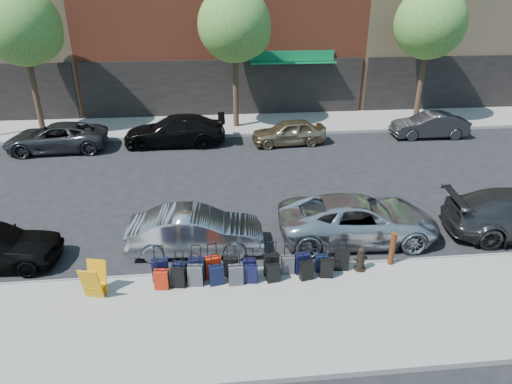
{
  "coord_description": "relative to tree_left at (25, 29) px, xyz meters",
  "views": [
    {
      "loc": [
        -0.97,
        -15.35,
        7.72
      ],
      "look_at": [
        0.47,
        -1.5,
        1.16
      ],
      "focal_mm": 32.0,
      "sensor_mm": 36.0,
      "label": 1
    }
  ],
  "objects": [
    {
      "name": "suitcase_front_3",
      "position": [
        8.8,
        -14.25,
        -4.94
      ],
      "size": [
        0.46,
        0.31,
        1.04
      ],
      "rotation": [
        0.0,
        0.0,
        0.18
      ],
      "color": "#A51C0A",
      "rests_on": "sidewalk_near"
    },
    {
      "name": "curb_near",
      "position": [
        9.86,
        -13.98,
        -5.34
      ],
      "size": [
        60.0,
        0.08,
        0.15
      ],
      "primitive_type": "cube",
      "color": "gray",
      "rests_on": "ground"
    },
    {
      "name": "ground",
      "position": [
        9.86,
        -9.5,
        -5.41
      ],
      "size": [
        120.0,
        120.0,
        0.0
      ],
      "primitive_type": "plane",
      "color": "black",
      "rests_on": "ground"
    },
    {
      "name": "suitcase_front_6",
      "position": [
        10.42,
        -14.31,
        -4.94
      ],
      "size": [
        0.45,
        0.28,
        1.03
      ],
      "rotation": [
        0.0,
        0.0,
        -0.1
      ],
      "color": "black",
      "rests_on": "sidewalk_near"
    },
    {
      "name": "suitcase_back_8",
      "position": [
        11.35,
        -14.63,
        -4.99
      ],
      "size": [
        0.4,
        0.28,
        0.88
      ],
      "rotation": [
        0.0,
        0.0,
        0.18
      ],
      "color": "black",
      "rests_on": "sidewalk_near"
    },
    {
      "name": "tree_left",
      "position": [
        0.0,
        0.0,
        0.0
      ],
      "size": [
        3.8,
        3.8,
        7.27
      ],
      "color": "black",
      "rests_on": "sidewalk_far"
    },
    {
      "name": "tree_center",
      "position": [
        10.5,
        0.0,
        0.0
      ],
      "size": [
        3.8,
        3.8,
        7.27
      ],
      "color": "black",
      "rests_on": "sidewalk_far"
    },
    {
      "name": "bollard",
      "position": [
        13.95,
        -14.15,
        -4.74
      ],
      "size": [
        0.19,
        0.19,
        1.01
      ],
      "color": "#38190C",
      "rests_on": "sidewalk_near"
    },
    {
      "name": "suitcase_back_5",
      "position": [
        9.81,
        -14.61,
        -5.0
      ],
      "size": [
        0.38,
        0.25,
        0.84
      ],
      "rotation": [
        0.0,
        0.0,
        -0.15
      ],
      "color": "black",
      "rests_on": "sidewalk_near"
    },
    {
      "name": "suitcase_front_0",
      "position": [
        7.35,
        -14.26,
        -4.93
      ],
      "size": [
        0.46,
        0.28,
        1.06
      ],
      "rotation": [
        0.0,
        0.0,
        0.09
      ],
      "color": "black",
      "rests_on": "sidewalk_near"
    },
    {
      "name": "car_far_0",
      "position": [
        1.39,
        -2.73,
        -4.75
      ],
      "size": [
        4.89,
        2.42,
        1.33
      ],
      "primitive_type": "imported",
      "rotation": [
        0.0,
        0.0,
        -1.53
      ],
      "color": "#323234",
      "rests_on": "ground"
    },
    {
      "name": "suitcase_back_9",
      "position": [
        11.93,
        -14.58,
        -4.99
      ],
      "size": [
        0.39,
        0.26,
        0.87
      ],
      "rotation": [
        0.0,
        0.0,
        -0.14
      ],
      "color": "black",
      "rests_on": "sidewalk_near"
    },
    {
      "name": "car_near_1",
      "position": [
        8.31,
        -12.59,
        -4.73
      ],
      "size": [
        4.17,
        1.6,
        1.36
      ],
      "primitive_type": "imported",
      "rotation": [
        0.0,
        0.0,
        1.53
      ],
      "color": "#ACAFB3",
      "rests_on": "ground"
    },
    {
      "name": "suitcase_back_2",
      "position": [
        8.31,
        -14.57,
        -4.96
      ],
      "size": [
        0.43,
        0.28,
        0.96
      ],
      "rotation": [
        0.0,
        0.0,
        -0.11
      ],
      "color": "#3D3D42",
      "rests_on": "sidewalk_near"
    },
    {
      "name": "suitcase_front_7",
      "position": [
        10.89,
        -14.28,
        -4.99
      ],
      "size": [
        0.38,
        0.23,
        0.88
      ],
      "rotation": [
        0.0,
        0.0,
        -0.07
      ],
      "color": "#39383D",
      "rests_on": "sidewalk_near"
    },
    {
      "name": "suitcase_front_9",
      "position": [
        11.85,
        -14.31,
        -4.99
      ],
      "size": [
        0.36,
        0.21,
        0.86
      ],
      "rotation": [
        0.0,
        0.0,
        -0.04
      ],
      "color": "black",
      "rests_on": "sidewalk_near"
    },
    {
      "name": "suitcase_back_1",
      "position": [
        7.85,
        -14.6,
        -4.98
      ],
      "size": [
        0.41,
        0.28,
        0.91
      ],
      "rotation": [
        0.0,
        0.0,
        -0.16
      ],
      "color": "black",
      "rests_on": "sidewalk_near"
    },
    {
      "name": "suitcase_front_1",
      "position": [
        7.89,
        -14.33,
        -4.97
      ],
      "size": [
        0.41,
        0.27,
        0.92
      ],
      "rotation": [
        0.0,
        0.0,
        -0.18
      ],
      "color": "black",
      "rests_on": "sidewalk_near"
    },
    {
      "name": "curb_far",
      "position": [
        9.86,
        -1.52,
        -5.34
      ],
      "size": [
        60.0,
        0.08,
        0.15
      ],
      "primitive_type": "cube",
      "color": "gray",
      "rests_on": "ground"
    },
    {
      "name": "display_rack",
      "position": [
        5.72,
        -14.77,
        -4.8
      ],
      "size": [
        0.65,
        0.69,
        0.93
      ],
      "rotation": [
        0.0,
        0.0,
        -0.25
      ],
      "color": "orange",
      "rests_on": "sidewalk_near"
    },
    {
      "name": "suitcase_front_4",
      "position": [
        9.29,
        -14.25,
        -4.96
      ],
      "size": [
        0.43,
        0.29,
        0.95
      ],
      "rotation": [
        0.0,
        0.0,
        -0.2
      ],
      "color": "black",
      "rests_on": "sidewalk_near"
    },
    {
      "name": "suitcase_front_5",
      "position": [
        9.8,
        -14.32,
        -4.99
      ],
      "size": [
        0.38,
        0.24,
        0.87
      ],
      "rotation": [
        0.0,
        0.0,
        -0.11
      ],
      "color": "black",
      "rests_on": "sidewalk_near"
    },
    {
      "name": "car_far_3",
      "position": [
        20.44,
        -2.61,
        -4.76
      ],
      "size": [
        3.98,
        1.48,
        1.3
      ],
      "primitive_type": "imported",
      "rotation": [
        0.0,
        0.0,
        -1.6
      ],
      "color": "#2F3032",
      "rests_on": "ground"
    },
    {
      "name": "suitcase_back_6",
      "position": [
        10.42,
        -14.63,
        -5.0
      ],
      "size": [
        0.38,
        0.26,
        0.85
      ],
      "rotation": [
        0.0,
        0.0,
        0.14
      ],
      "color": "black",
      "rests_on": "sidewalk_near"
    },
    {
      "name": "sidewalk_near",
      "position": [
        9.86,
        -16.0,
        -5.34
      ],
      "size": [
        60.0,
        4.0,
        0.15
      ],
      "primitive_type": "cube",
      "color": "gray",
      "rests_on": "ground"
    },
    {
      "name": "car_near_2",
      "position": [
        13.48,
        -12.4,
        -4.7
      ],
      "size": [
        5.19,
        2.54,
        1.42
      ],
      "primitive_type": "imported",
      "rotation": [
        0.0,
        0.0,
        1.53
      ],
      "color": "#BABCC2",
      "rests_on": "ground"
    },
    {
      "name": "suitcase_back_3",
      "position": [
        8.87,
        -14.6,
        -4.97
      ],
      "size": [
        0.42,
        0.29,
        0.92
      ],
      "rotation": [
        0.0,
        0.0,
        0.19
      ],
      "color": "black",
      "rests_on": "sidewalk_near"
    },
    {
      "name": "suitcase_front_8",
      "position": [
        11.3,
        -14.32,
        -4.94
      ],
      "size": [
        0.44,
        0.27,
        1.01
      ],
      "rotation": [
        0.0,
        0.0,
        0.1
      ],
      "color": "black",
      "rests_on": "sidewalk_near"
    },
    {
      "name": "suitcase_front_10",
      "position": [
        12.43,
        -14.27,
        -4.95
      ],
      "size": [
        0.44,
        0.28,
        0.99
      ],
      "rotation": [
        0.0,
        0.0,
        -0.13
      ],
      "color": "black",
      "rests_on": "sidewalk_near"
    },
    {
      "name": "suitcase_back_4",
      "position": [
        9.4,
        -14.65,
        -4.97
      ],
      "size": [
        0.4,
        0.24,
        0.93
      ],
      "rotation": [
        0.0,
        0.0,
        0.03
      ],
      "color": "#3C3C41",
      "rests_on": "sidewalk_near"
    },
    {
      "name": "car_far_2",
      "position": [
        12.83,
        -2.97,
        -4.77
      ],
      "size": [
        3.86,
        1.81,
        1.28
      ],
      "primitive_type": "imported",
      "rotation": [
        0.0,
        0.0,
        -1.49
      ],
      "color": "#907B58",
      "rests_on": "ground"
    },
    {
      "name": "sidewalk_far",
      "position": [
        9.86,
        0.5,
        -5.34
      ],
      "size": [
        60.0,
        4.0,
        0.15
      ],
      "primitive_type": "cube",
      "color": "gray",
      "rests_on": "ground"
    },
    {
      "name": "tree_right",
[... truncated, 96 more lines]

